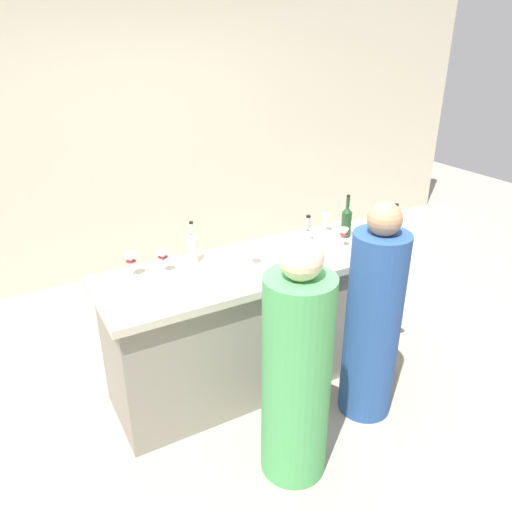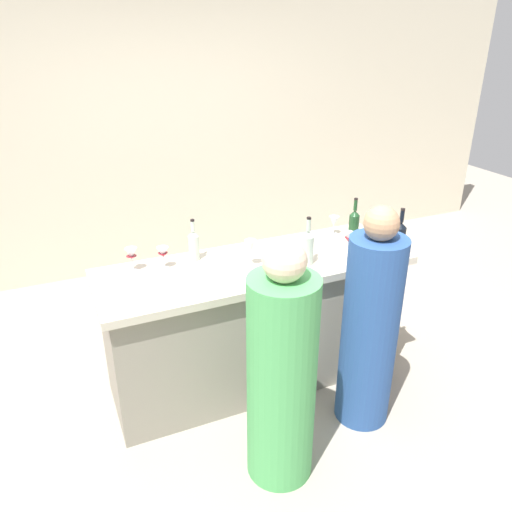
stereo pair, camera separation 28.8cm
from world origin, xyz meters
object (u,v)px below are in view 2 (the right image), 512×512
Objects in this scene: wine_glass_near_center at (250,247)px; water_pitcher at (273,259)px; wine_bottle_second_left_clear_pale at (308,246)px; wine_glass_near_left at (349,238)px; wine_bottle_center_olive_green at (354,224)px; wine_glass_near_right at (163,253)px; wine_glass_far_center at (334,222)px; wine_bottle_leftmost_clear_pale at (194,245)px; person_center_guest at (370,328)px; wine_glass_far_left at (131,255)px; wine_bottle_second_right_near_black at (399,238)px; person_left_guest at (282,376)px.

water_pitcher is at bearing -57.59° from wine_glass_near_center.
wine_bottle_second_left_clear_pale is 0.36m from wine_glass_near_left.
wine_bottle_second_left_clear_pale is at bearing -169.01° from wine_glass_near_left.
wine_bottle_second_left_clear_pale reaches higher than wine_bottle_center_olive_green.
wine_glass_near_right reaches higher than wine_glass_near_left.
wine_glass_near_left is 0.70m from wine_glass_near_center.
wine_glass_near_right is 0.78× the size of water_pitcher.
wine_bottle_second_left_clear_pale is 2.28× the size of wine_glass_far_center.
wine_bottle_leftmost_clear_pale is 1.04m from wine_glass_near_left.
wine_glass_near_right is 0.10× the size of person_center_guest.
wine_glass_far_left is at bearing 161.47° from wine_bottle_second_left_clear_pale.
wine_glass_far_center is (0.42, 0.36, -0.02)m from wine_bottle_second_left_clear_pale.
wine_bottle_second_left_clear_pale is 0.97× the size of wine_bottle_second_right_near_black.
person_center_guest is at bearing -69.38° from wine_bottle_second_left_clear_pale.
wine_glass_near_left is 0.99× the size of wine_glass_far_center.
wine_glass_near_right is at bearing 60.71° from person_center_guest.
wine_bottle_second_left_clear_pale is 0.36m from wine_glass_near_center.
person_center_guest is (1.23, -0.83, -0.37)m from wine_glass_far_left.
wine_bottle_second_right_near_black reaches higher than wine_glass_near_right.
wine_glass_near_left is 1.24m from wine_glass_near_right.
person_center_guest is (-0.18, -0.55, -0.35)m from wine_glass_near_left.
wine_glass_far_center is at bearing 112.90° from wine_bottle_second_right_near_black.
wine_bottle_leftmost_clear_pale is 0.20× the size of person_center_guest.
person_left_guest is at bearing -154.59° from wine_bottle_second_right_near_black.
wine_bottle_second_right_near_black is 1.54m from wine_glass_near_right.
wine_glass_far_left is at bearing -179.70° from wine_glass_far_center.
wine_bottle_leftmost_clear_pale is at bearing 52.55° from person_center_guest.
wine_glass_near_center is at bearing -162.43° from wine_glass_far_center.
person_center_guest reaches higher than wine_bottle_leftmost_clear_pale.
wine_glass_far_left is (-1.67, 0.47, -0.02)m from wine_bottle_second_right_near_black.
wine_bottle_center_olive_green is 2.18× the size of wine_glass_near_right.
wine_bottle_second_right_near_black is 0.23× the size of person_center_guest.
wine_glass_far_center is at bearing 29.68° from water_pitcher.
wine_glass_near_center is 0.80m from wine_glass_far_center.
water_pitcher is 0.72m from person_center_guest.
wine_glass_near_center is at bearing -173.40° from wine_bottle_center_olive_green.
wine_bottle_second_left_clear_pale is at bearing 28.29° from person_center_guest.
wine_glass_near_left is (0.35, 0.07, -0.03)m from wine_bottle_second_left_clear_pale.
person_left_guest is at bearing -101.29° from wine_glass_near_center.
wine_bottle_leftmost_clear_pale reaches higher than water_pitcher.
person_center_guest is at bearing -34.01° from wine_glass_far_left.
wine_bottle_leftmost_clear_pale is 0.74m from wine_bottle_second_left_clear_pale.
wine_glass_far_center is at bearing 40.62° from wine_bottle_second_left_clear_pale.
wine_bottle_leftmost_clear_pale is at bearing 4.77° from person_left_guest.
wine_glass_near_center is (-0.35, 0.12, 0.01)m from wine_bottle_second_left_clear_pale.
wine_glass_far_center is 0.76× the size of water_pitcher.
wine_bottle_leftmost_clear_pale reaches higher than wine_glass_far_left.
person_center_guest reaches higher than wine_glass_far_center.
wine_bottle_center_olive_green is 0.20m from wine_glass_near_left.
wine_glass_far_center is (-0.20, 0.48, -0.03)m from wine_bottle_second_right_near_black.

